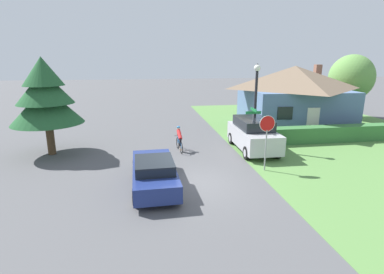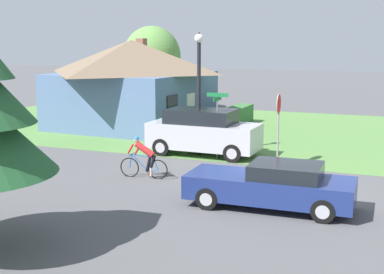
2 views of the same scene
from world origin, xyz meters
name	(u,v)px [view 2 (image 2 of 2)]	position (x,y,z in m)	size (l,w,h in m)	color
ground_plane	(283,193)	(0.00, 0.00, 0.00)	(140.00, 140.00, 0.00)	#515154
grass_verge_right	(256,130)	(11.35, 4.00, 0.01)	(16.00, 36.00, 0.01)	#568442
cottage_house	(132,82)	(10.08, 10.77, 2.48)	(8.54, 8.23, 4.87)	slate
hedge_row	(218,125)	(9.23, 5.42, 0.53)	(10.16, 0.90, 1.05)	#387038
sedan_left_lane	(272,186)	(-1.63, -0.01, 0.65)	(1.93, 4.79, 1.33)	navy
cyclist	(144,158)	(0.04, 4.95, 0.71)	(0.44, 1.77, 1.47)	black
parked_suv_right	(203,132)	(4.39, 4.38, 0.97)	(2.07, 4.62, 1.93)	#B7B7BC
stop_sign	(279,114)	(3.81, 1.09, 1.97)	(0.78, 0.07, 2.75)	gray
street_lamp	(199,78)	(4.52, 4.64, 3.20)	(0.38, 0.38, 5.09)	black
street_name_sign	(217,113)	(4.06, 3.66, 1.85)	(0.90, 0.90, 2.67)	gray
deciduous_tree_right	(152,57)	(16.56, 12.74, 3.67)	(3.88, 3.88, 5.71)	#4C3823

